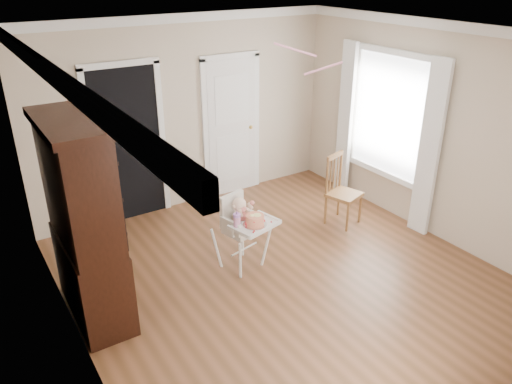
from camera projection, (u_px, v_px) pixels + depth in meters
floor at (289, 281)px, 5.68m from camera, size 5.00×5.00×0.00m
ceiling at (298, 35)px, 4.54m from camera, size 5.00×5.00×0.00m
wall_back at (187, 114)px, 7.02m from camera, size 4.50×0.00×4.50m
wall_left at (68, 230)px, 4.01m from camera, size 0.00×5.00×5.00m
wall_right at (438, 134)px, 6.21m from camera, size 0.00×5.00×5.00m
crown_molding at (297, 42)px, 4.56m from camera, size 4.50×5.00×0.12m
doorway at (128, 142)px, 6.67m from camera, size 1.06×0.05×2.22m
closet_door at (232, 128)px, 7.48m from camera, size 0.96×0.09×2.13m
window_right at (386, 124)px, 6.81m from camera, size 0.13×1.84×2.30m
high_chair at (241, 224)px, 5.72m from camera, size 0.66×0.76×0.92m
baby at (240, 214)px, 5.68m from camera, size 0.29×0.21×0.39m
cake at (255, 220)px, 5.52m from camera, size 0.27×0.27×0.13m
sippy_cup at (237, 220)px, 5.48m from camera, size 0.08×0.08×0.20m
china_cabinet at (85, 224)px, 4.75m from camera, size 0.55×1.23×2.07m
dining_chair at (342, 192)px, 6.77m from camera, size 0.50×0.50×0.98m
streamer at (295, 50)px, 5.57m from camera, size 0.38×0.35×0.15m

